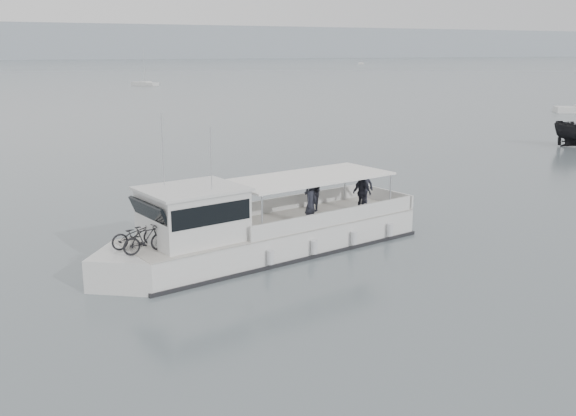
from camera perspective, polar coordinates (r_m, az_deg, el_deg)
name	(u,v)px	position (r m, az deg, el deg)	size (l,w,h in m)	color
ground	(255,230)	(26.72, -2.93, -2.00)	(1400.00, 1400.00, 0.00)	#4F595D
tour_boat	(250,233)	(23.13, -3.39, -2.22)	(13.15, 5.36, 5.48)	silver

